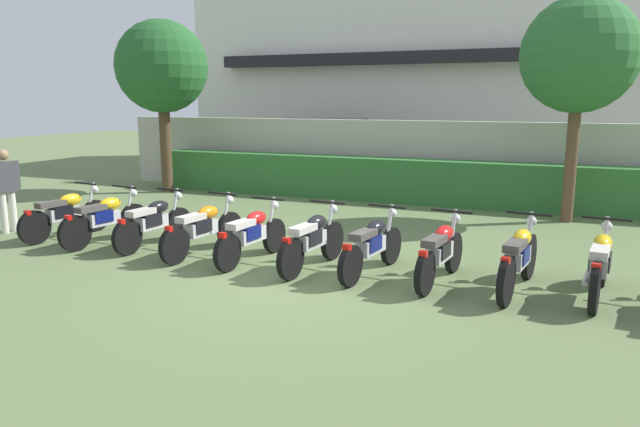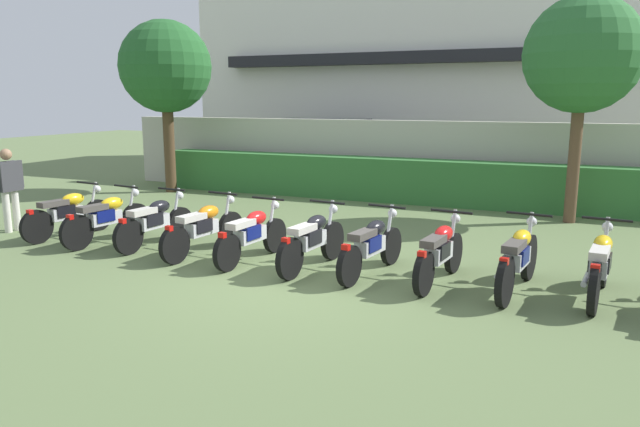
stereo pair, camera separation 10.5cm
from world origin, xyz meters
name	(u,v)px [view 2 (the right image)]	position (x,y,z in m)	size (l,w,h in m)	color
ground	(294,278)	(0.00, 0.00, 0.00)	(60.00, 60.00, 0.00)	#607547
building	(471,68)	(0.00, 14.11, 3.53)	(18.12, 6.50, 7.05)	white
compound_wall	(422,160)	(0.00, 7.39, 0.97)	(17.21, 0.30, 1.95)	#BCB7A8
hedge_row	(415,181)	(0.00, 6.69, 0.53)	(13.77, 0.70, 1.06)	#337033
parked_car	(326,151)	(-3.41, 9.26, 0.94)	(4.63, 2.35, 1.89)	black
tree_near_inspector	(165,68)	(-6.50, 5.78, 3.28)	(2.39, 2.39, 4.51)	#4C3823
tree_far_side	(583,56)	(3.50, 5.71, 3.31)	(2.27, 2.27, 4.47)	brown
motorcycle_in_row_0	(68,213)	(-4.89, 0.66, 0.45)	(0.61, 1.85, 0.96)	black
motorcycle_in_row_1	(107,218)	(-3.91, 0.59, 0.45)	(0.61, 1.85, 0.96)	black
motorcycle_in_row_2	(154,221)	(-2.97, 0.71, 0.44)	(0.60, 1.80, 0.95)	black
motorcycle_in_row_3	(203,228)	(-1.92, 0.61, 0.44)	(0.60, 1.93, 0.95)	black
motorcycle_in_row_4	(252,234)	(-0.99, 0.55, 0.44)	(0.60, 1.82, 0.94)	black
motorcycle_in_row_5	(312,240)	(0.04, 0.54, 0.45)	(0.60, 1.83, 0.96)	black
motorcycle_in_row_6	(371,245)	(0.94, 0.61, 0.44)	(0.61, 1.86, 0.94)	black
motorcycle_in_row_7	(440,252)	(1.92, 0.59, 0.44)	(0.60, 1.79, 0.95)	black
motorcycle_in_row_8	(518,258)	(2.93, 0.62, 0.46)	(0.60, 1.94, 0.98)	black
motorcycle_in_row_9	(600,265)	(3.90, 0.72, 0.46)	(0.60, 1.86, 0.97)	black
inspector_person	(9,184)	(-6.23, 0.59, 0.92)	(0.22, 0.64, 1.57)	silver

